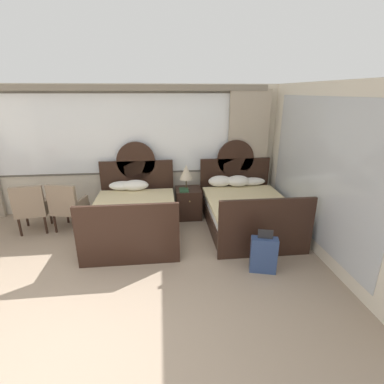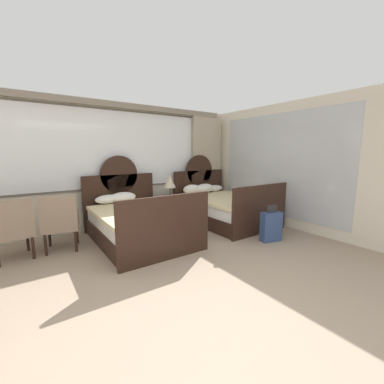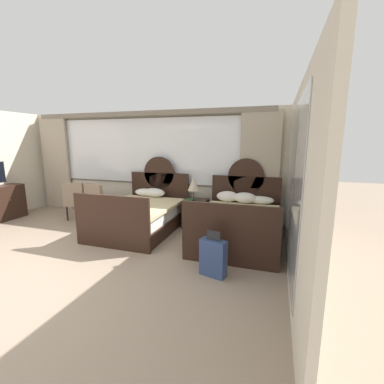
% 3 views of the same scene
% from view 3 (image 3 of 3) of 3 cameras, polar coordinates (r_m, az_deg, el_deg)
% --- Properties ---
extents(ground_plane, '(24.00, 24.00, 0.00)m').
position_cam_3_polar(ground_plane, '(4.32, -35.65, -17.90)').
color(ground_plane, gray).
extents(wall_back_window, '(6.93, 0.22, 2.70)m').
position_cam_3_polar(wall_back_window, '(6.89, -9.95, 6.70)').
color(wall_back_window, beige).
rests_on(wall_back_window, ground_plane).
extents(wall_right_mirror, '(0.08, 4.54, 2.70)m').
position_cam_3_polar(wall_right_mirror, '(3.89, 21.87, 1.47)').
color(wall_right_mirror, beige).
rests_on(wall_right_mirror, ground_plane).
extents(bed_near_window, '(1.54, 2.13, 1.57)m').
position_cam_3_polar(bed_near_window, '(5.88, -11.14, -4.90)').
color(bed_near_window, black).
rests_on(bed_near_window, ground_plane).
extents(bed_near_mirror, '(1.54, 2.13, 1.57)m').
position_cam_3_polar(bed_near_mirror, '(5.23, 10.17, -6.81)').
color(bed_near_mirror, black).
rests_on(bed_near_mirror, ground_plane).
extents(nightstand_between_beds, '(0.52, 0.55, 0.63)m').
position_cam_3_polar(nightstand_between_beds, '(6.02, 0.78, -4.66)').
color(nightstand_between_beds, black).
rests_on(nightstand_between_beds, ground_plane).
extents(table_lamp_on_nightstand, '(0.27, 0.27, 0.52)m').
position_cam_3_polar(table_lamp_on_nightstand, '(5.88, 0.34, 1.72)').
color(table_lamp_on_nightstand, brown).
rests_on(table_lamp_on_nightstand, nightstand_between_beds).
extents(book_on_nightstand, '(0.18, 0.26, 0.03)m').
position_cam_3_polar(book_on_nightstand, '(5.87, -0.48, -1.73)').
color(book_on_nightstand, '#285133').
rests_on(book_on_nightstand, nightstand_between_beds).
extents(armchair_by_window_left, '(0.64, 0.64, 0.96)m').
position_cam_3_polar(armchair_by_window_left, '(6.72, -19.64, -1.84)').
color(armchair_by_window_left, '#84705B').
rests_on(armchair_by_window_left, ground_plane).
extents(armchair_by_window_centre, '(0.61, 0.61, 0.96)m').
position_cam_3_polar(armchair_by_window_centre, '(7.13, -23.78, -1.43)').
color(armchair_by_window_centre, '#84705B').
rests_on(armchair_by_window_centre, ground_plane).
extents(suitcase_on_floor, '(0.41, 0.26, 0.69)m').
position_cam_3_polar(suitcase_on_floor, '(3.92, 4.66, -14.13)').
color(suitcase_on_floor, navy).
rests_on(suitcase_on_floor, ground_plane).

